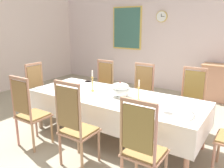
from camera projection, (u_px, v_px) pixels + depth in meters
The scene contains 20 objects.
ground at pixel (117, 136), 4.01m from camera, with size 8.15×6.46×0.04m, color #9F9780.
back_wall at pixel (182, 37), 6.24m from camera, with size 8.15×0.08×3.02m, color silver.
dining_table at pixel (114, 100), 3.76m from camera, with size 2.87×1.08×0.74m.
tablecloth at pixel (114, 101), 3.77m from camera, with size 2.89×1.10×0.39m.
chair_south_a at pixel (29, 111), 3.52m from camera, with size 0.44×0.42×1.14m.
chair_north_a at pixel (102, 85), 5.04m from camera, with size 0.44×0.42×1.10m.
chair_south_b at pixel (75, 125), 3.01m from camera, with size 0.44×0.42×1.20m.
chair_north_b at pixel (141, 92), 4.54m from camera, with size 0.44×0.42×1.12m.
chair_south_c at pixel (142, 147), 2.50m from camera, with size 0.44×0.42×1.15m.
chair_north_c at pixel (191, 100), 4.02m from camera, with size 0.44×0.42×1.14m.
chair_head_west at pixel (39, 89), 4.77m from camera, with size 0.42×0.44×1.09m.
soup_tureen at pixel (120, 90), 3.65m from camera, with size 0.32×0.32×0.25m.
candlestick_west at pixel (92, 83), 3.94m from camera, with size 0.07×0.07×0.36m.
candlestick_east at pixel (139, 92), 3.48m from camera, with size 0.07×0.07×0.32m.
bowl_near_left at pixel (88, 82), 4.51m from camera, with size 0.17×0.17×0.04m.
bowl_near_right at pixel (40, 88), 4.09m from camera, with size 0.17×0.17×0.03m.
spoon_primary at pixel (85, 82), 4.60m from camera, with size 0.03×0.18×0.01m.
spoon_secondary at pixel (37, 88), 4.17m from camera, with size 0.03×0.18×0.01m.
mounted_clock at pixel (162, 17), 6.36m from camera, with size 0.31×0.06×0.31m.
framed_painting at pixel (127, 28), 7.03m from camera, with size 0.97×0.05×1.26m.
Camera 1 is at (1.94, -3.08, 1.88)m, focal length 37.15 mm.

